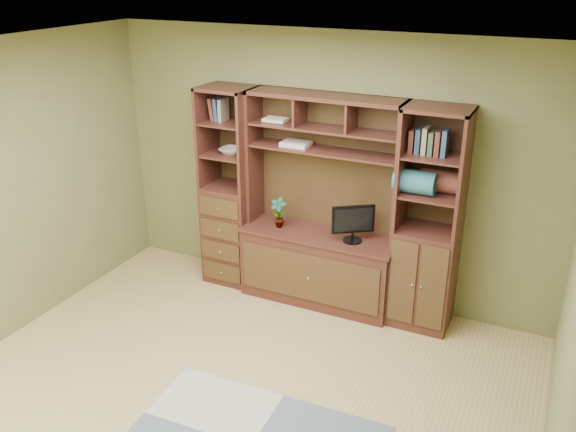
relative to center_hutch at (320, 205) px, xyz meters
The scene contains 10 objects.
room 1.76m from the center_hutch, 91.29° to the right, with size 4.60×4.10×2.64m.
center_hutch is the anchor object (origin of this frame).
left_tower 1.00m from the center_hutch, behind, with size 0.50×0.45×2.05m, color #462018.
right_tower 1.03m from the center_hutch, ahead, with size 0.55×0.45×2.05m, color #462018.
monitor 0.36m from the center_hutch, ahead, with size 0.40×0.18×0.49m, color black.
orchid 0.44m from the center_hutch, behind, with size 0.16×0.11×0.30m, color #A64D38.
magazines 0.62m from the center_hutch, 162.77° to the left, with size 0.26×0.19×0.04m, color beige.
bowl 1.04m from the center_hutch, behind, with size 0.23×0.23×0.06m, color beige.
blanket_teal 0.96m from the center_hutch, ahead, with size 0.36×0.21×0.21m, color #2B6671.
blanket_red 1.14m from the center_hutch, ahead, with size 0.35×0.19×0.19m, color brown.
Camera 1 is at (2.05, -3.22, 3.17)m, focal length 38.00 mm.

